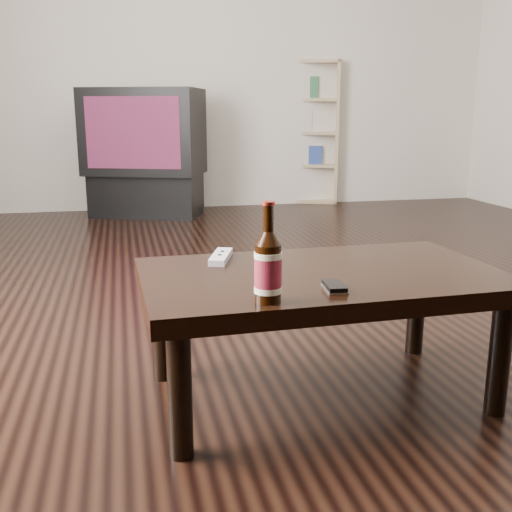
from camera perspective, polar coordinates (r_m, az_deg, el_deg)
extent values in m
cube|color=black|center=(2.73, 7.62, -4.75)|extent=(5.00, 6.00, 0.01)
cube|color=beige|center=(5.53, -3.27, 18.76)|extent=(5.00, 0.02, 2.70)
cube|color=black|center=(5.09, -10.35, 5.76)|extent=(0.97, 0.71, 0.35)
cube|color=black|center=(5.05, -10.60, 11.56)|extent=(1.05, 0.85, 0.68)
cube|color=#BB2404|center=(4.78, -11.69, 11.41)|extent=(0.70, 0.27, 0.55)
cube|color=tan|center=(5.86, 1.04, 11.67)|extent=(0.15, 0.31, 1.31)
cube|color=tan|center=(5.80, 7.79, 11.53)|extent=(0.15, 0.31, 1.31)
cube|color=tan|center=(5.83, 4.52, 17.91)|extent=(0.77, 0.56, 0.03)
cube|color=tan|center=(5.88, 4.29, 5.39)|extent=(0.77, 0.56, 0.03)
cube|color=tan|center=(5.97, 4.52, 11.67)|extent=(0.67, 0.29, 1.31)
cube|color=tan|center=(5.84, 4.35, 8.66)|extent=(0.71, 0.51, 0.03)
cube|color=tan|center=(5.82, 4.40, 11.62)|extent=(0.71, 0.51, 0.03)
cube|color=tan|center=(5.82, 4.46, 14.59)|extent=(0.71, 0.51, 0.03)
cube|color=maroon|center=(5.82, 3.35, 9.75)|extent=(0.30, 0.28, 0.19)
cube|color=#284192|center=(5.80, 5.55, 9.60)|extent=(0.22, 0.25, 0.17)
cube|color=#BEB3A8|center=(5.80, 3.90, 12.72)|extent=(0.35, 0.30, 0.19)
cube|color=#2B673E|center=(5.80, 4.97, 15.68)|extent=(0.26, 0.26, 0.19)
cube|color=#562413|center=(5.81, 3.02, 15.61)|extent=(0.19, 0.23, 0.17)
cube|color=black|center=(1.77, 6.25, -2.29)|extent=(1.06, 0.64, 0.05)
cylinder|color=black|center=(1.52, -7.26, -12.92)|extent=(0.06, 0.06, 0.34)
cylinder|color=black|center=(1.85, 22.17, -8.96)|extent=(0.06, 0.06, 0.34)
cylinder|color=black|center=(1.95, -9.02, -6.88)|extent=(0.06, 0.06, 0.34)
cylinder|color=black|center=(2.22, 15.03, -4.69)|extent=(0.06, 0.06, 0.34)
cylinder|color=black|center=(1.45, 1.15, -1.68)|extent=(0.08, 0.08, 0.14)
cylinder|color=maroon|center=(1.45, 1.15, -1.57)|extent=(0.08, 0.08, 0.09)
cylinder|color=#FAF6CA|center=(1.44, 1.16, 0.09)|extent=(0.09, 0.09, 0.01)
cylinder|color=#FAF6CA|center=(1.47, 1.15, -3.20)|extent=(0.09, 0.09, 0.01)
cone|color=black|center=(1.43, 1.17, 1.72)|extent=(0.08, 0.08, 0.03)
cylinder|color=black|center=(1.43, 1.18, 3.61)|extent=(0.03, 0.03, 0.06)
cylinder|color=maroon|center=(1.42, 1.19, 5.05)|extent=(0.04, 0.04, 0.01)
cube|color=#B7B7B9|center=(1.58, 7.47, -3.11)|extent=(0.06, 0.10, 0.01)
cube|color=black|center=(1.58, 7.48, -2.87)|extent=(0.06, 0.10, 0.01)
cylinder|color=#B7B7B9|center=(1.55, 7.75, -2.96)|extent=(0.02, 0.02, 0.00)
cube|color=silver|center=(1.89, -3.37, -0.07)|extent=(0.10, 0.19, 0.02)
cylinder|color=black|center=(1.92, -3.23, 0.46)|extent=(0.02, 0.02, 0.00)
cylinder|color=black|center=(1.87, -3.47, 0.11)|extent=(0.02, 0.02, 0.00)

